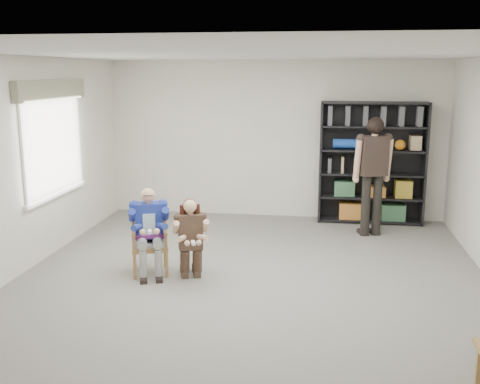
% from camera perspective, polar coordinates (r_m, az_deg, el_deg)
% --- Properties ---
extents(room_shell, '(6.00, 7.00, 2.80)m').
position_cam_1_polar(room_shell, '(6.68, 0.93, 1.81)').
color(room_shell, silver).
rests_on(room_shell, ground).
extents(floor, '(6.00, 7.00, 0.01)m').
position_cam_1_polar(floor, '(7.07, 0.89, -9.43)').
color(floor, slate).
rests_on(floor, ground).
extents(window_left, '(0.16, 2.00, 1.75)m').
position_cam_1_polar(window_left, '(8.49, -18.34, 4.98)').
color(window_left, silver).
rests_on(window_left, room_shell).
extents(armchair, '(0.64, 0.63, 0.88)m').
position_cam_1_polar(armchair, '(7.43, -9.17, -4.91)').
color(armchair, olive).
rests_on(armchair, floor).
extents(seated_man, '(0.69, 0.81, 1.14)m').
position_cam_1_polar(seated_man, '(7.39, -9.20, -3.93)').
color(seated_man, navy).
rests_on(seated_man, floor).
extents(kneeling_woman, '(0.64, 0.81, 1.05)m').
position_cam_1_polar(kneeling_woman, '(7.14, -5.02, -4.80)').
color(kneeling_woman, '#35241D').
rests_on(kneeling_woman, floor).
extents(bookshelf, '(1.80, 0.38, 2.10)m').
position_cam_1_polar(bookshelf, '(9.95, 13.25, 2.87)').
color(bookshelf, black).
rests_on(bookshelf, floor).
extents(standing_man, '(0.66, 0.50, 1.89)m').
position_cam_1_polar(standing_man, '(9.16, 13.33, 1.43)').
color(standing_man, '#2B211D').
rests_on(standing_man, floor).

